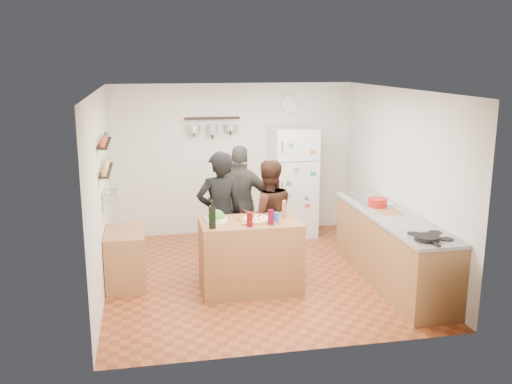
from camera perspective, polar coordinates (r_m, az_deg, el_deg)
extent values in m
plane|color=brown|center=(7.87, 0.14, -8.35)|extent=(4.20, 4.20, 0.00)
plane|color=white|center=(7.32, 0.15, 10.16)|extent=(4.20, 4.20, 0.00)
plane|color=silver|center=(9.52, -2.31, 3.30)|extent=(4.00, 0.00, 4.00)
plane|color=silver|center=(7.38, -15.26, -0.10)|extent=(0.00, 4.20, 4.20)
plane|color=silver|center=(8.12, 14.14, 1.15)|extent=(0.00, 4.20, 4.20)
cube|color=#926135|center=(7.27, -0.58, -6.35)|extent=(1.25, 0.72, 0.91)
cube|color=olive|center=(7.13, 0.08, -2.84)|extent=(0.42, 0.34, 0.02)
cylinder|color=beige|center=(7.12, 0.08, -2.69)|extent=(0.34, 0.34, 0.02)
cylinder|color=white|center=(7.11, -3.99, -2.76)|extent=(0.27, 0.27, 0.05)
cylinder|color=black|center=(6.82, -4.39, -2.59)|extent=(0.08, 0.08, 0.26)
cylinder|color=#5E0808|center=(6.87, -0.63, -2.75)|extent=(0.07, 0.07, 0.18)
cylinder|color=#52071C|center=(6.96, 1.50, -2.52)|extent=(0.08, 0.08, 0.19)
cylinder|color=olive|center=(7.25, 2.84, -1.90)|extent=(0.06, 0.06, 0.19)
cylinder|color=#1B4A98|center=(7.06, 1.99, -2.55)|extent=(0.08, 0.08, 0.12)
imported|color=black|center=(7.61, -3.64, -2.28)|extent=(0.68, 0.51, 1.72)
imported|color=black|center=(7.75, 1.19, -2.53)|extent=(0.78, 0.62, 1.58)
imported|color=#2F2D29|center=(8.23, -1.51, -1.17)|extent=(1.07, 0.71, 1.69)
cube|color=#9E7042|center=(7.72, 13.50, -5.60)|extent=(0.63, 2.63, 0.90)
cube|color=white|center=(6.77, 17.01, -4.39)|extent=(0.60, 0.62, 0.02)
cylinder|color=black|center=(6.62, 16.72, -4.45)|extent=(0.28, 0.28, 0.05)
cube|color=silver|center=(8.34, 11.27, -0.75)|extent=(0.50, 0.80, 0.03)
cube|color=#976336|center=(7.71, 13.25, -2.03)|extent=(0.30, 0.40, 0.02)
cylinder|color=#A51A12|center=(7.95, 12.05, -1.03)|extent=(0.26, 0.26, 0.11)
cube|color=white|center=(9.45, 3.74, 1.03)|extent=(0.70, 0.68, 1.80)
cylinder|color=silver|center=(9.58, 3.34, 8.77)|extent=(0.30, 0.03, 0.30)
cube|color=black|center=(7.52, -14.75, 2.12)|extent=(0.12, 1.00, 0.02)
cube|color=black|center=(7.46, -14.90, 4.76)|extent=(0.12, 1.00, 0.02)
cube|color=silver|center=(7.59, -14.37, -0.46)|extent=(0.18, 0.35, 0.14)
cube|color=#A16B43|center=(7.63, -12.90, -6.48)|extent=(0.50, 0.80, 0.73)
cube|color=black|center=(9.28, -4.41, 7.37)|extent=(0.90, 0.04, 0.04)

